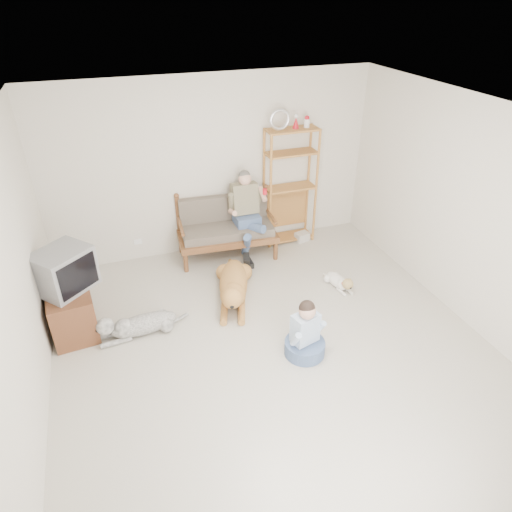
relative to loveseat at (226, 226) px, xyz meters
name	(u,v)px	position (x,y,z in m)	size (l,w,h in m)	color
floor	(277,355)	(-0.08, -2.44, -0.49)	(5.50, 5.50, 0.00)	beige
ceiling	(285,123)	(-0.08, -2.44, 2.21)	(5.50, 5.50, 0.00)	silver
wall_back	(213,167)	(-0.08, 0.31, 0.86)	(5.00, 5.00, 0.00)	beige
wall_front	(473,510)	(-0.08, -5.19, 0.86)	(5.00, 5.00, 0.00)	beige
wall_left	(12,305)	(-2.58, -2.44, 0.86)	(5.50, 5.50, 0.00)	beige
wall_right	(479,220)	(2.42, -2.44, 0.86)	(5.50, 5.50, 0.00)	beige
loveseat	(226,226)	(0.00, 0.00, 0.00)	(1.55, 0.81, 0.95)	brown
man	(248,221)	(0.29, -0.21, 0.14)	(0.52, 0.74, 1.20)	#4E638F
etagere	(290,186)	(1.11, 0.11, 0.48)	(0.83, 0.37, 2.18)	#BF7A3C
book_stack	(302,237)	(1.32, -0.01, -0.41)	(0.22, 0.16, 0.14)	silver
tv_stand	(71,309)	(-2.31, -1.14, -0.19)	(0.58, 0.94, 0.60)	brown
crt_tv	(64,270)	(-2.28, -1.15, 0.37)	(0.79, 0.77, 0.51)	slate
wall_outlet	(138,242)	(-1.33, 0.30, -0.19)	(0.12, 0.02, 0.08)	white
golden_retriever	(233,286)	(-0.24, -1.20, -0.29)	(0.71, 1.53, 0.48)	#AF7A3C
shaggy_dog	(136,325)	(-1.59, -1.53, -0.34)	(1.19, 0.37, 0.35)	white
terrier	(340,282)	(1.25, -1.46, -0.38)	(0.25, 0.66, 0.25)	white
child	(305,335)	(0.23, -2.51, -0.22)	(0.47, 0.47, 0.75)	#4E638F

